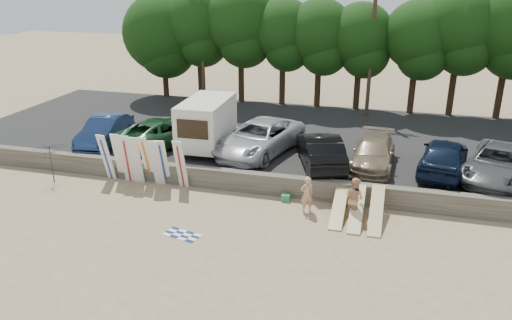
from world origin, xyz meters
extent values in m
plane|color=tan|center=(0.00, 0.00, 0.00)|extent=(120.00, 120.00, 0.00)
cube|color=#6B6356|center=(0.00, 3.00, 0.50)|extent=(44.00, 0.50, 1.00)
cube|color=#282828|center=(0.00, 10.50, 0.35)|extent=(44.00, 14.50, 0.70)
cylinder|color=#382616|center=(-13.85, 17.60, 2.37)|extent=(0.44, 0.44, 3.35)
sphere|color=#184112|center=(-13.85, 17.60, 5.64)|extent=(6.06, 6.06, 6.06)
cylinder|color=#382616|center=(-10.85, 17.60, 2.67)|extent=(0.44, 0.44, 3.95)
sphere|color=#184112|center=(-10.85, 17.60, 6.53)|extent=(5.24, 5.24, 5.24)
cylinder|color=#382616|center=(-7.56, 17.60, 2.74)|extent=(0.44, 0.44, 4.08)
sphere|color=#184112|center=(-7.56, 17.60, 6.72)|extent=(5.39, 5.39, 5.39)
cylinder|color=#382616|center=(-4.37, 17.60, 2.55)|extent=(0.44, 0.44, 3.69)
sphere|color=#184112|center=(-4.37, 17.60, 6.15)|extent=(4.52, 4.52, 4.52)
cylinder|color=#382616|center=(-1.71, 17.60, 2.51)|extent=(0.44, 0.44, 3.62)
sphere|color=#184112|center=(-1.71, 17.60, 6.04)|extent=(4.72, 4.72, 4.72)
cylinder|color=#382616|center=(1.14, 17.60, 2.46)|extent=(0.44, 0.44, 3.53)
sphere|color=#184112|center=(1.14, 17.60, 5.91)|extent=(4.55, 4.55, 4.55)
cylinder|color=#382616|center=(4.92, 17.44, 2.52)|extent=(0.44, 0.44, 3.64)
sphere|color=#184112|center=(4.92, 17.44, 6.08)|extent=(4.67, 4.67, 4.67)
cylinder|color=#382616|center=(7.52, 17.60, 2.78)|extent=(0.44, 0.44, 4.16)
sphere|color=#184112|center=(7.52, 17.60, 6.85)|extent=(5.12, 5.12, 5.12)
cylinder|color=#382616|center=(10.56, 17.60, 2.81)|extent=(0.44, 0.44, 4.23)
sphere|color=#184112|center=(10.56, 17.60, 6.95)|extent=(5.54, 5.54, 5.54)
cylinder|color=#473321|center=(-10.00, 16.00, 5.20)|extent=(0.26, 0.26, 9.00)
cylinder|color=#473321|center=(2.00, 16.00, 5.20)|extent=(0.26, 0.26, 9.00)
cube|color=silver|center=(-6.15, 6.42, 2.31)|extent=(2.36, 4.51, 2.44)
cube|color=black|center=(-6.08, 4.18, 2.53)|extent=(1.67, 0.10, 1.00)
cylinder|color=black|center=(-7.27, 4.94, 1.07)|extent=(0.25, 0.74, 0.73)
cylinder|color=black|center=(-4.94, 5.01, 1.07)|extent=(0.25, 0.74, 0.73)
cylinder|color=black|center=(-7.37, 7.82, 1.07)|extent=(0.25, 0.74, 0.73)
cylinder|color=black|center=(-5.04, 7.90, 1.07)|extent=(0.25, 0.74, 0.73)
imported|color=navy|center=(-12.15, 5.71, 1.49)|extent=(2.20, 4.98, 1.59)
imported|color=#163D20|center=(-8.86, 6.36, 1.50)|extent=(4.57, 6.34, 1.60)
imported|color=#B6B5BB|center=(-3.20, 6.56, 1.59)|extent=(4.49, 6.92, 1.77)
imported|color=black|center=(0.30, 5.52, 1.56)|extent=(3.39, 5.52, 1.72)
imported|color=#836F53|center=(2.93, 6.19, 1.42)|extent=(2.22, 5.02, 1.43)
imported|color=black|center=(6.30, 6.19, 1.58)|extent=(2.96, 5.48, 1.77)
imported|color=#4D5052|center=(8.77, 6.00, 1.51)|extent=(4.44, 6.40, 1.62)
cube|color=white|center=(-10.09, 2.40, 1.27)|extent=(0.58, 0.73, 2.54)
cube|color=white|center=(-9.47, 2.59, 1.28)|extent=(0.50, 0.58, 2.56)
cube|color=white|center=(-8.95, 2.44, 1.28)|extent=(0.58, 0.62, 2.57)
cube|color=white|center=(-8.42, 2.40, 1.28)|extent=(0.57, 0.66, 2.56)
cube|color=white|center=(-7.94, 2.61, 1.27)|extent=(0.57, 0.76, 2.53)
cube|color=white|center=(-7.29, 2.36, 1.26)|extent=(0.58, 0.82, 2.52)
cube|color=white|center=(-7.02, 2.51, 1.25)|extent=(0.59, 0.86, 2.51)
cube|color=white|center=(-6.05, 2.45, 1.28)|extent=(0.54, 0.64, 2.55)
cube|color=#D2C684|center=(1.77, 1.54, 0.44)|extent=(0.56, 2.91, 0.89)
cube|color=#D2C684|center=(2.55, 1.36, 0.54)|extent=(0.56, 2.85, 1.07)
cube|color=#D2C684|center=(3.37, 1.35, 0.58)|extent=(0.56, 2.82, 1.15)
imported|color=tan|center=(0.33, 1.56, 0.83)|extent=(0.73, 0.65, 1.67)
imported|color=tan|center=(2.39, 1.51, 0.94)|extent=(1.15, 1.10, 1.88)
cube|color=#278F4D|center=(-0.79, 2.40, 0.16)|extent=(0.39, 0.32, 0.32)
cube|color=orange|center=(1.81, 2.40, 0.11)|extent=(0.34, 0.30, 0.22)
plane|color=white|center=(-4.19, -1.87, 0.01)|extent=(1.81, 1.81, 0.00)
imported|color=black|center=(-12.62, 1.50, 1.01)|extent=(2.51, 2.47, 2.02)
camera|label=1|loc=(3.46, -18.38, 10.08)|focal=35.00mm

